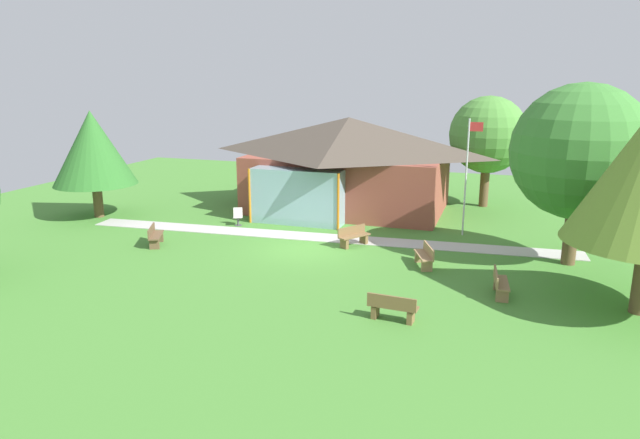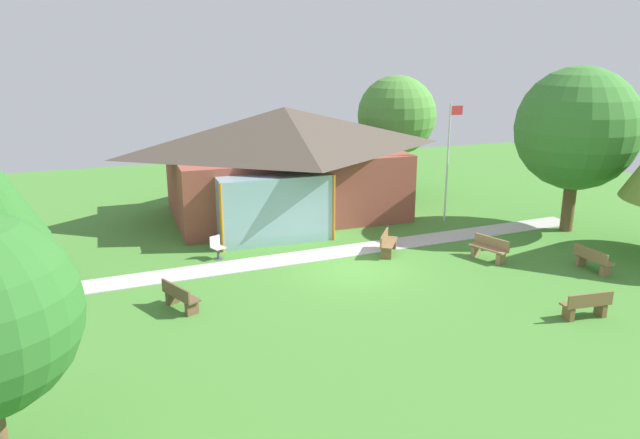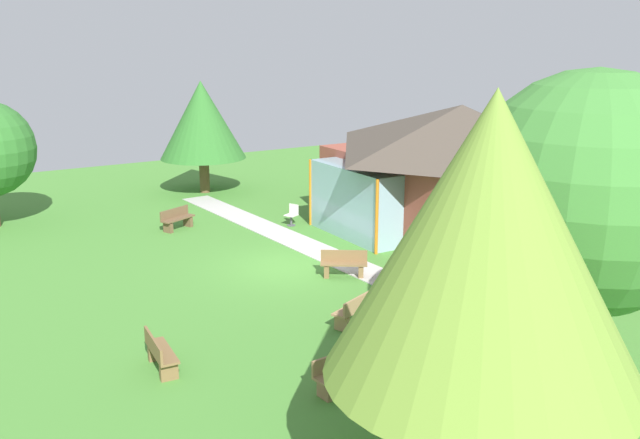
% 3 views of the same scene
% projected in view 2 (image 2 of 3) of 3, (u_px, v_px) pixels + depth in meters
% --- Properties ---
extents(ground_plane, '(44.00, 44.00, 0.00)m').
position_uv_depth(ground_plane, '(354.00, 268.00, 22.63)').
color(ground_plane, '#478433').
extents(pavilion, '(11.15, 8.29, 4.98)m').
position_uv_depth(pavilion, '(285.00, 160.00, 28.72)').
color(pavilion, brown).
rests_on(pavilion, ground_plane).
extents(footpath, '(22.51, 2.79, 0.03)m').
position_uv_depth(footpath, '(337.00, 252.00, 24.27)').
color(footpath, '#BCB7B2').
rests_on(footpath, ground_plane).
extents(flagpole, '(0.64, 0.08, 5.30)m').
position_uv_depth(flagpole, '(448.00, 157.00, 27.63)').
color(flagpole, silver).
rests_on(flagpole, ground_plane).
extents(bench_front_right, '(1.53, 0.55, 0.84)m').
position_uv_depth(bench_front_right, '(586.00, 306.00, 18.53)').
color(bench_front_right, brown).
rests_on(bench_front_right, ground_plane).
extents(bench_rear_near_path, '(1.21, 1.49, 0.84)m').
position_uv_depth(bench_rear_near_path, '(388.00, 244.00, 24.04)').
color(bench_rear_near_path, brown).
rests_on(bench_rear_near_path, ground_plane).
extents(bench_lawn_far_right, '(0.58, 1.53, 0.84)m').
position_uv_depth(bench_lawn_far_right, '(593.00, 260.00, 22.29)').
color(bench_lawn_far_right, olive).
rests_on(bench_lawn_far_right, ground_plane).
extents(bench_mid_left, '(1.03, 1.55, 0.84)m').
position_uv_depth(bench_mid_left, '(180.00, 297.00, 19.11)').
color(bench_mid_left, brown).
rests_on(bench_mid_left, ground_plane).
extents(bench_mid_right, '(0.97, 1.56, 0.84)m').
position_uv_depth(bench_mid_right, '(489.00, 249.00, 23.43)').
color(bench_mid_right, '#9E7A51').
rests_on(bench_mid_right, ground_plane).
extents(patio_chair_west, '(0.59, 0.59, 0.86)m').
position_uv_depth(patio_chair_west, '(217.00, 248.00, 23.53)').
color(patio_chair_west, beige).
rests_on(patio_chair_west, ground_plane).
extents(tree_behind_pavilion_right, '(4.19, 4.19, 6.09)m').
position_uv_depth(tree_behind_pavilion_right, '(397.00, 116.00, 33.40)').
color(tree_behind_pavilion_right, brown).
rests_on(tree_behind_pavilion_right, ground_plane).
extents(tree_east_hedge, '(5.08, 5.08, 6.92)m').
position_uv_depth(tree_east_hedge, '(577.00, 129.00, 25.87)').
color(tree_east_hedge, brown).
rests_on(tree_east_hedge, ground_plane).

